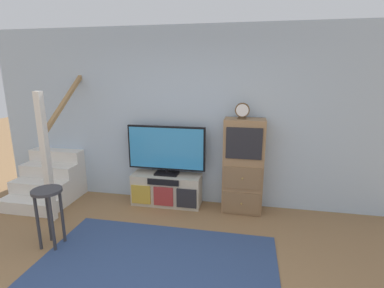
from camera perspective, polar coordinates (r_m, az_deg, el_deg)
name	(u,v)px	position (r m, az deg, el deg)	size (l,w,h in m)	color
back_wall	(189,118)	(4.53, -0.66, 5.17)	(6.40, 0.12, 2.70)	#A8BCD1
area_rug	(153,271)	(3.37, -7.70, -23.39)	(2.60, 1.80, 0.01)	navy
media_console	(167,189)	(4.65, -4.97, -8.83)	(1.07, 0.38, 0.49)	#BCB29E
television	(166,149)	(4.46, -5.07, -0.99)	(1.20, 0.22, 0.76)	black
side_cabinet	(243,166)	(4.34, 9.95, -4.33)	(0.58, 0.38, 1.40)	#93704C
desk_clock	(242,111)	(4.14, 9.80, 6.39)	(0.20, 0.08, 0.23)	#4C3823
staircase	(56,173)	(5.46, -24.99, -5.24)	(1.00, 1.36, 2.20)	silver
bar_stool_near	(48,204)	(3.86, -26.25, -10.54)	(0.34, 0.34, 0.72)	#333338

